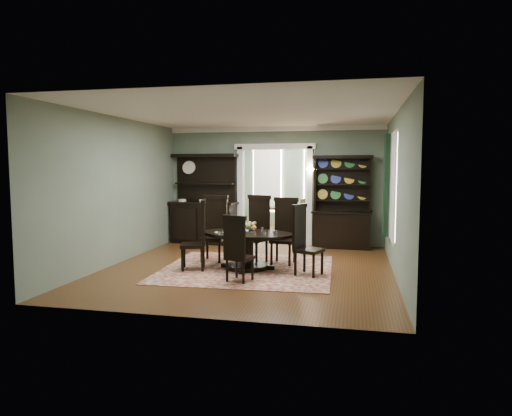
{
  "coord_description": "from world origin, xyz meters",
  "views": [
    {
      "loc": [
        2.0,
        -8.55,
        1.98
      ],
      "look_at": [
        0.02,
        0.6,
        1.14
      ],
      "focal_mm": 32.0,
      "sensor_mm": 36.0,
      "label": 1
    }
  ],
  "objects_px": {
    "dining_table": "(248,244)",
    "parlor_table": "(282,216)",
    "sideboard": "(204,212)",
    "welsh_dresser": "(342,214)"
  },
  "relations": [
    {
      "from": "sideboard",
      "to": "parlor_table",
      "type": "distance_m",
      "value": 2.7
    },
    {
      "from": "sideboard",
      "to": "dining_table",
      "type": "bearing_deg",
      "value": -51.05
    },
    {
      "from": "sideboard",
      "to": "parlor_table",
      "type": "height_order",
      "value": "sideboard"
    },
    {
      "from": "sideboard",
      "to": "welsh_dresser",
      "type": "relative_size",
      "value": 1.03
    },
    {
      "from": "dining_table",
      "to": "parlor_table",
      "type": "relative_size",
      "value": 2.25
    },
    {
      "from": "dining_table",
      "to": "sideboard",
      "type": "bearing_deg",
      "value": 130.87
    },
    {
      "from": "dining_table",
      "to": "welsh_dresser",
      "type": "bearing_deg",
      "value": 66.02
    },
    {
      "from": "welsh_dresser",
      "to": "parlor_table",
      "type": "xyz_separation_m",
      "value": [
        -1.82,
        2.04,
        -0.3
      ]
    },
    {
      "from": "sideboard",
      "to": "parlor_table",
      "type": "bearing_deg",
      "value": 55.97
    },
    {
      "from": "dining_table",
      "to": "parlor_table",
      "type": "xyz_separation_m",
      "value": [
        -0.1,
        4.83,
        0.03
      ]
    }
  ]
}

